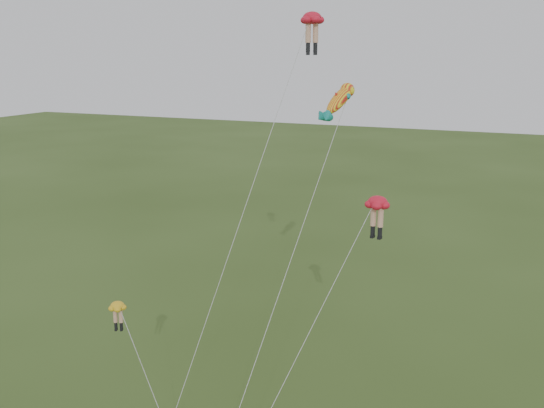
% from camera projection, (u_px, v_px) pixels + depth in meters
% --- Properties ---
extents(legs_kite_red_high, '(6.29, 9.33, 23.09)m').
position_uv_depth(legs_kite_red_high, '(308.00, 32.00, 31.65)').
color(legs_kite_red_high, red).
rests_on(legs_kite_red_high, ground).
extents(legs_kite_red_mid, '(5.72, 9.50, 13.65)m').
position_uv_depth(legs_kite_red_mid, '(375.00, 210.00, 32.06)').
color(legs_kite_red_mid, red).
rests_on(legs_kite_red_mid, ground).
extents(legs_kite_yellow, '(5.34, 2.28, 8.19)m').
position_uv_depth(legs_kite_yellow, '(120.00, 315.00, 32.11)').
color(legs_kite_yellow, gold).
rests_on(legs_kite_yellow, ground).
extents(fish_kite, '(3.30, 14.38, 19.51)m').
position_uv_depth(fish_kite, '(339.00, 101.00, 35.23)').
color(fish_kite, yellow).
rests_on(fish_kite, ground).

